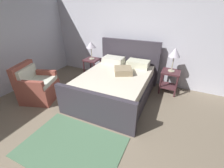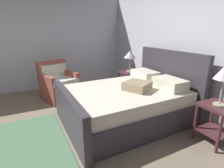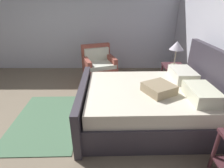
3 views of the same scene
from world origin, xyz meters
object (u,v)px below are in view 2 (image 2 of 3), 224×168
at_px(bed, 128,102).
at_px(nightstand_left, 129,79).
at_px(nightstand_right, 216,118).
at_px(armchair, 59,85).
at_px(table_lamp_left, 130,55).

bearing_deg(bed, nightstand_left, 147.78).
distance_m(nightstand_right, armchair, 3.31).
bearing_deg(nightstand_right, nightstand_left, -178.68).
relative_size(bed, armchair, 2.35).
height_order(bed, nightstand_right, bed).
relative_size(bed, nightstand_left, 3.65).
distance_m(bed, table_lamp_left, 1.53).
xyz_separation_m(nightstand_right, table_lamp_left, (-2.33, -0.05, 0.62)).
distance_m(table_lamp_left, armchair, 1.88).
bearing_deg(table_lamp_left, armchair, -106.52).
height_order(bed, armchair, bed).
relative_size(nightstand_right, nightstand_left, 1.00).
height_order(nightstand_right, nightstand_left, same).
bearing_deg(nightstand_right, table_lamp_left, -178.68).
distance_m(bed, nightstand_left, 1.37).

